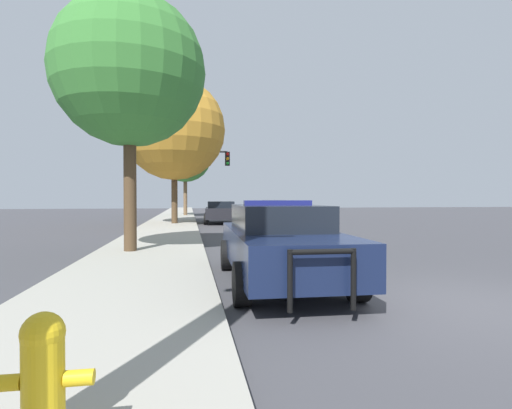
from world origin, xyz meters
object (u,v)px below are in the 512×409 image
at_px(tree_sidewalk_far, 185,156).
at_px(tree_sidewalk_mid, 174,129).
at_px(car_background_midblock, 221,212).
at_px(traffic_light, 198,170).
at_px(police_car, 280,241).
at_px(tree_sidewalk_near, 129,71).
at_px(car_background_oncoming, 275,209).
at_px(fire_hydrant, 43,374).

distance_m(tree_sidewalk_far, tree_sidewalk_mid, 10.69).
bearing_deg(tree_sidewalk_mid, car_background_midblock, 26.53).
relative_size(car_background_midblock, tree_sidewalk_far, 0.59).
bearing_deg(tree_sidewalk_mid, traffic_light, 62.59).
xyz_separation_m(police_car, tree_sidewalk_mid, (-2.49, 15.99, 4.73)).
xyz_separation_m(tree_sidewalk_near, tree_sidewalk_far, (1.31, 22.55, 0.02)).
relative_size(car_background_oncoming, tree_sidewalk_near, 0.60).
distance_m(police_car, car_background_oncoming, 21.52).
height_order(tree_sidewalk_near, tree_sidewalk_mid, tree_sidewalk_mid).
bearing_deg(car_background_oncoming, car_background_midblock, 44.62).
xyz_separation_m(traffic_light, car_background_midblock, (1.38, -1.30, -2.67)).
xyz_separation_m(tree_sidewalk_far, tree_sidewalk_mid, (-0.53, -10.66, 0.42)).
bearing_deg(fire_hydrant, car_background_midblock, 82.73).
height_order(tree_sidewalk_far, tree_sidewalk_mid, tree_sidewalk_mid).
distance_m(tree_sidewalk_near, tree_sidewalk_mid, 11.92).
bearing_deg(fire_hydrant, traffic_light, 86.47).
bearing_deg(police_car, traffic_light, -85.42).
height_order(car_background_oncoming, tree_sidewalk_mid, tree_sidewalk_mid).
xyz_separation_m(car_background_midblock, tree_sidewalk_mid, (-2.77, -1.38, 4.77)).
xyz_separation_m(police_car, tree_sidewalk_far, (-1.97, 26.65, 4.30)).
bearing_deg(police_car, tree_sidewalk_far, -84.58).
xyz_separation_m(car_background_midblock, tree_sidewalk_far, (-2.24, 9.28, 4.34)).
relative_size(police_car, car_background_midblock, 1.18).
xyz_separation_m(car_background_oncoming, car_background_midblock, (-4.22, -3.68, -0.03)).
relative_size(traffic_light, tree_sidewalk_mid, 0.56).
relative_size(police_car, tree_sidewalk_mid, 0.60).
distance_m(fire_hydrant, tree_sidewalk_far, 31.75).
relative_size(car_background_oncoming, tree_sidewalk_mid, 0.51).
relative_size(fire_hydrant, tree_sidewalk_near, 0.11).
bearing_deg(car_background_oncoming, fire_hydrant, 78.27).
height_order(fire_hydrant, tree_sidewalk_near, tree_sidewalk_near).
bearing_deg(police_car, car_background_oncoming, -100.85).
xyz_separation_m(car_background_oncoming, tree_sidewalk_far, (-6.46, 5.60, 4.31)).
xyz_separation_m(fire_hydrant, tree_sidewalk_far, (0.58, 31.42, 4.53)).
distance_m(tree_sidewalk_near, tree_sidewalk_far, 22.59).
bearing_deg(tree_sidewalk_far, fire_hydrant, -91.06).
bearing_deg(tree_sidewalk_mid, fire_hydrant, -90.15).
xyz_separation_m(police_car, fire_hydrant, (-2.55, -4.77, -0.22)).
height_order(fire_hydrant, tree_sidewalk_mid, tree_sidewalk_mid).
bearing_deg(car_background_midblock, police_car, -87.26).
bearing_deg(traffic_light, tree_sidewalk_far, 96.18).
bearing_deg(police_car, car_background_midblock, -89.70).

